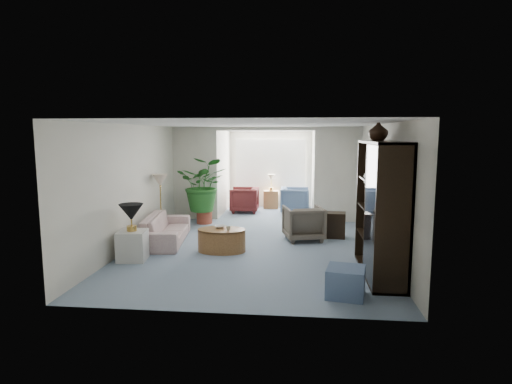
# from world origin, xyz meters

# --- Properties ---
(floor) EXTENTS (6.00, 6.00, 0.00)m
(floor) POSITION_xyz_m (0.00, 0.00, 0.00)
(floor) COLOR #8399AC
(floor) RESTS_ON ground
(sunroom_floor) EXTENTS (2.60, 2.60, 0.00)m
(sunroom_floor) POSITION_xyz_m (0.00, 4.10, 0.00)
(sunroom_floor) COLOR #8399AC
(sunroom_floor) RESTS_ON ground
(back_pier_left) EXTENTS (1.20, 0.12, 2.50)m
(back_pier_left) POSITION_xyz_m (-1.90, 3.00, 1.25)
(back_pier_left) COLOR silver
(back_pier_left) RESTS_ON ground
(back_pier_right) EXTENTS (1.20, 0.12, 2.50)m
(back_pier_right) POSITION_xyz_m (1.90, 3.00, 1.25)
(back_pier_right) COLOR silver
(back_pier_right) RESTS_ON ground
(back_header) EXTENTS (2.60, 0.12, 0.10)m
(back_header) POSITION_xyz_m (0.00, 3.00, 2.45)
(back_header) COLOR silver
(back_header) RESTS_ON back_pier_left
(window_pane) EXTENTS (2.20, 0.02, 1.50)m
(window_pane) POSITION_xyz_m (0.00, 5.18, 1.40)
(window_pane) COLOR white
(window_blinds) EXTENTS (2.20, 0.02, 1.50)m
(window_blinds) POSITION_xyz_m (0.00, 5.15, 1.40)
(window_blinds) COLOR white
(framed_picture) EXTENTS (0.04, 0.50, 0.40)m
(framed_picture) POSITION_xyz_m (2.46, -0.10, 1.70)
(framed_picture) COLOR #AEA38B
(sofa) EXTENTS (1.02, 2.08, 0.58)m
(sofa) POSITION_xyz_m (-1.94, 0.49, 0.29)
(sofa) COLOR beige
(sofa) RESTS_ON ground
(end_table) EXTENTS (0.56, 0.56, 0.55)m
(end_table) POSITION_xyz_m (-2.14, -0.86, 0.27)
(end_table) COLOR silver
(end_table) RESTS_ON ground
(table_lamp) EXTENTS (0.44, 0.44, 0.30)m
(table_lamp) POSITION_xyz_m (-2.14, -0.86, 0.90)
(table_lamp) COLOR black
(table_lamp) RESTS_ON end_table
(floor_lamp) EXTENTS (0.36, 0.36, 0.28)m
(floor_lamp) POSITION_xyz_m (-2.31, 1.30, 1.25)
(floor_lamp) COLOR beige
(floor_lamp) RESTS_ON ground
(coffee_table) EXTENTS (1.16, 1.16, 0.45)m
(coffee_table) POSITION_xyz_m (-0.61, -0.12, 0.23)
(coffee_table) COLOR olive
(coffee_table) RESTS_ON ground
(coffee_bowl) EXTENTS (0.26, 0.26, 0.05)m
(coffee_bowl) POSITION_xyz_m (-0.66, -0.02, 0.48)
(coffee_bowl) COLOR silver
(coffee_bowl) RESTS_ON coffee_table
(coffee_cup) EXTENTS (0.11, 0.11, 0.09)m
(coffee_cup) POSITION_xyz_m (-0.46, -0.22, 0.49)
(coffee_cup) COLOR beige
(coffee_cup) RESTS_ON coffee_table
(wingback_chair) EXTENTS (0.98, 0.99, 0.75)m
(wingback_chair) POSITION_xyz_m (1.01, 0.98, 0.38)
(wingback_chair) COLOR #61594D
(wingback_chair) RESTS_ON ground
(side_table_dark) EXTENTS (0.51, 0.43, 0.57)m
(side_table_dark) POSITION_xyz_m (1.71, 1.28, 0.28)
(side_table_dark) COLOR black
(side_table_dark) RESTS_ON ground
(entertainment_cabinet) EXTENTS (0.53, 1.97, 2.19)m
(entertainment_cabinet) POSITION_xyz_m (2.23, -1.19, 1.10)
(entertainment_cabinet) COLOR black
(entertainment_cabinet) RESTS_ON ground
(cabinet_urn) EXTENTS (0.33, 0.33, 0.34)m
(cabinet_urn) POSITION_xyz_m (2.23, -0.69, 2.37)
(cabinet_urn) COLOR black
(cabinet_urn) RESTS_ON entertainment_cabinet
(ottoman) EXTENTS (0.62, 0.62, 0.42)m
(ottoman) POSITION_xyz_m (1.58, -2.24, 0.21)
(ottoman) COLOR slate
(ottoman) RESTS_ON ground
(plant_pot) EXTENTS (0.40, 0.40, 0.32)m
(plant_pot) POSITION_xyz_m (-1.54, 2.47, 0.16)
(plant_pot) COLOR brown
(plant_pot) RESTS_ON ground
(house_plant) EXTENTS (1.26, 1.09, 1.40)m
(house_plant) POSITION_xyz_m (-1.54, 2.47, 1.02)
(house_plant) COLOR #246322
(house_plant) RESTS_ON plant_pot
(sunroom_chair_blue) EXTENTS (0.84, 0.82, 0.76)m
(sunroom_chair_blue) POSITION_xyz_m (0.79, 4.16, 0.38)
(sunroom_chair_blue) COLOR slate
(sunroom_chair_blue) RESTS_ON ground
(sunroom_chair_maroon) EXTENTS (0.83, 0.80, 0.74)m
(sunroom_chair_maroon) POSITION_xyz_m (-0.71, 4.16, 0.37)
(sunroom_chair_maroon) COLOR maroon
(sunroom_chair_maroon) RESTS_ON ground
(sunroom_table) EXTENTS (0.46, 0.36, 0.56)m
(sunroom_table) POSITION_xyz_m (0.04, 4.91, 0.28)
(sunroom_table) COLOR olive
(sunroom_table) RESTS_ON ground
(shelf_clutter) EXTENTS (0.30, 1.26, 1.06)m
(shelf_clutter) POSITION_xyz_m (2.18, -1.34, 1.24)
(shelf_clutter) COLOR #2C2622
(shelf_clutter) RESTS_ON entertainment_cabinet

